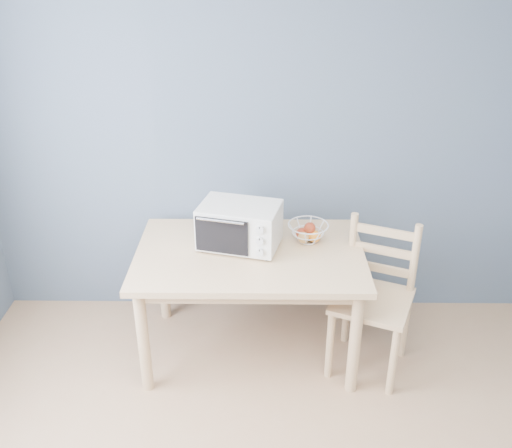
{
  "coord_description": "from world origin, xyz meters",
  "views": [
    {
      "loc": [
        -0.12,
        -1.33,
        2.48
      ],
      "look_at": [
        -0.15,
        1.73,
        0.93
      ],
      "focal_mm": 40.0,
      "sensor_mm": 36.0,
      "label": 1
    }
  ],
  "objects_px": {
    "dining_table": "(250,266)",
    "dining_chair": "(373,300)",
    "fruit_basket": "(308,232)",
    "toaster_oven": "(237,225)"
  },
  "relations": [
    {
      "from": "fruit_basket",
      "to": "dining_chair",
      "type": "height_order",
      "value": "dining_chair"
    },
    {
      "from": "dining_chair",
      "to": "toaster_oven",
      "type": "bearing_deg",
      "value": -169.71
    },
    {
      "from": "dining_table",
      "to": "dining_chair",
      "type": "relative_size",
      "value": 1.45
    },
    {
      "from": "dining_table",
      "to": "dining_chair",
      "type": "bearing_deg",
      "value": -8.08
    },
    {
      "from": "dining_table",
      "to": "fruit_basket",
      "type": "height_order",
      "value": "fruit_basket"
    },
    {
      "from": "toaster_oven",
      "to": "fruit_basket",
      "type": "distance_m",
      "value": 0.46
    },
    {
      "from": "dining_table",
      "to": "toaster_oven",
      "type": "distance_m",
      "value": 0.27
    },
    {
      "from": "dining_table",
      "to": "toaster_oven",
      "type": "height_order",
      "value": "toaster_oven"
    },
    {
      "from": "dining_chair",
      "to": "dining_table",
      "type": "bearing_deg",
      "value": -165.42
    },
    {
      "from": "fruit_basket",
      "to": "dining_chair",
      "type": "xyz_separation_m",
      "value": [
        0.4,
        -0.25,
        -0.34
      ]
    }
  ]
}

